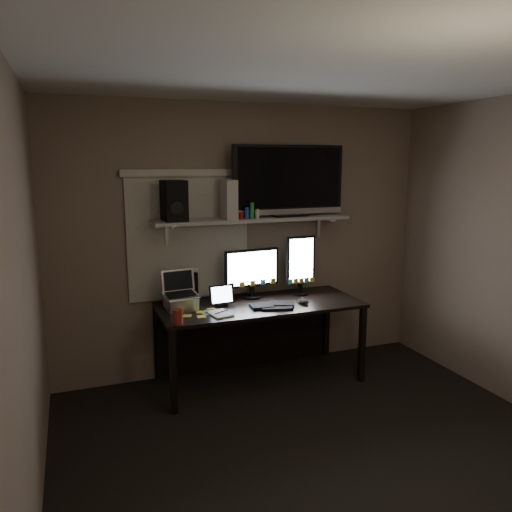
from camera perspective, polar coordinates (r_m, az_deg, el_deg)
name	(u,v)px	position (r m, az deg, el deg)	size (l,w,h in m)	color
floor	(338,467)	(3.60, 9.31, -22.72)	(3.60, 3.60, 0.00)	black
ceiling	(351,67)	(3.05, 10.81, 20.47)	(3.60, 3.60, 0.00)	silver
back_wall	(246,240)	(4.70, -1.15, 1.85)	(3.60, 3.60, 0.00)	#766454
left_wall	(20,313)	(2.69, -25.39, -5.92)	(3.60, 3.60, 0.00)	#766454
window_blinds	(189,238)	(4.53, -7.67, 2.06)	(1.10, 0.02, 1.10)	silver
desk	(255,318)	(4.63, -0.08, -7.15)	(1.80, 0.75, 0.73)	black
wall_shelf	(252,219)	(4.51, -0.42, 4.23)	(1.80, 0.35, 0.03)	#A3A39E
monitor_landscape	(252,273)	(4.59, -0.49, -1.98)	(0.53, 0.06, 0.47)	black
monitor_portrait	(301,265)	(4.73, 5.12, -1.04)	(0.28, 0.05, 0.57)	black
keyboard	(273,305)	(4.38, 1.92, -5.63)	(0.41, 0.16, 0.02)	black
mouse	(303,301)	(4.47, 5.45, -5.19)	(0.08, 0.12, 0.04)	black
notepad	(220,314)	(4.16, -4.14, -6.60)	(0.16, 0.22, 0.01)	silver
tablet	(221,296)	(4.37, -3.98, -4.53)	(0.22, 0.09, 0.19)	black
file_sorter	(185,286)	(4.55, -8.15, -3.44)	(0.22, 0.10, 0.28)	black
laptop	(181,292)	(4.29, -8.61, -4.03)	(0.29, 0.23, 0.32)	#ADADB2
cup	(178,317)	(3.94, -8.92, -6.91)	(0.08, 0.08, 0.12)	maroon
sticky_notes	(198,313)	(4.21, -6.69, -6.51)	(0.30, 0.22, 0.00)	#FCE944
tv	(289,181)	(4.61, 3.74, 8.57)	(1.08, 0.19, 0.65)	black
game_console	(228,199)	(4.40, -3.21, 6.48)	(0.09, 0.29, 0.34)	#BBB9A9
speaker	(174,201)	(4.28, -9.35, 6.26)	(0.19, 0.23, 0.34)	black
bottles	(249,211)	(4.40, -0.77, 5.22)	(0.23, 0.05, 0.14)	#A50F0C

